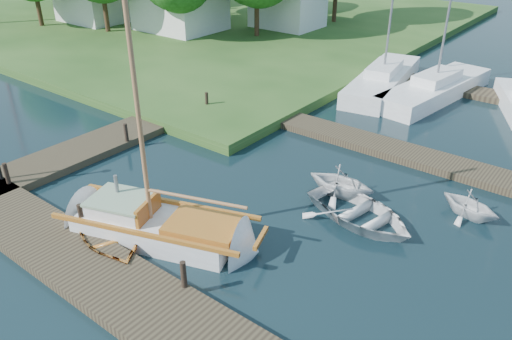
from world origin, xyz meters
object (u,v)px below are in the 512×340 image
Objects in this scene: mooring_post_0 at (6,173)px; dinghy at (109,229)px; mooring_post_4 at (126,132)px; house_c at (288,0)px; tender_d at (471,202)px; mooring_post_5 at (207,100)px; marina_boat_1 at (435,88)px; tender_b at (341,180)px; marina_boat_0 at (383,79)px; mooring_post_1 at (81,216)px; sailboat at (162,229)px; mooring_post_2 at (184,274)px; tender_c at (360,210)px.

dinghy is (5.35, 0.35, -0.30)m from mooring_post_0.
house_c reaches higher than mooring_post_4.
tender_d is at bearing -42.28° from house_c.
house_c is at bearing 112.38° from mooring_post_5.
marina_boat_1 reaches higher than mooring_post_4.
tender_b is 1.20× the size of tender_d.
mooring_post_0 is 19.77m from marina_boat_0.
mooring_post_1 is 0.40× the size of tender_d.
tender_b is 12.47m from marina_boat_0.
mooring_post_4 and mooring_post_5 have the same top height.
tender_b is at bearing 42.48° from sailboat.
mooring_post_1 is 0.97m from dinghy.
marina_boat_1 is (8.57, 19.23, -0.14)m from mooring_post_0.
house_c is (-15.50, 27.00, 1.88)m from mooring_post_2.
mooring_post_0 is 12.57m from tender_c.
mooring_post_5 is at bearing -67.62° from house_c.
mooring_post_1 is 19.66m from marina_boat_1.
dinghy is at bearing 22.27° from mooring_post_1.
marina_boat_0 is at bearing 69.58° from mooring_post_4.
mooring_post_5 is at bearing 67.70° from tender_b.
mooring_post_4 is at bearing 149.53° from mooring_post_2.
dinghy is 1.58× the size of tender_b.
mooring_post_2 is at bearing -72.35° from dinghy.
mooring_post_4 is (0.50, 5.00, 0.00)m from mooring_post_0.
sailboat reaches higher than tender_d.
dinghy is at bearing 147.84° from tender_c.
mooring_post_0 and mooring_post_1 have the same top height.
sailboat is at bearing 12.09° from mooring_post_0.
tender_c is (5.64, 5.72, 0.01)m from dinghy.
house_c is at bearing 112.17° from mooring_post_1.
mooring_post_1 is at bearing 145.50° from tender_c.
mooring_post_1 is 6.40m from mooring_post_4.
mooring_post_1 reaches higher than dinghy.
tender_d is (2.74, 2.52, 0.13)m from tender_c.
mooring_post_1 is 0.21× the size of tender_c.
sailboat is 28.83m from house_c.
mooring_post_0 is at bearing 180.00° from mooring_post_2.
mooring_post_4 is 1.00× the size of mooring_post_5.
house_c is at bearing 103.54° from mooring_post_0.
mooring_post_2 is 6.40m from tender_c.
sailboat is 17.93m from marina_boat_1.
tender_b is 12.16m from marina_boat_1.
sailboat is at bearing 173.13° from marina_boat_0.
tender_d is (8.39, 8.24, 0.14)m from dinghy.
mooring_post_5 is at bearing 98.64° from tender_d.
mooring_post_0 is 6.75m from sailboat.
tender_b is (3.08, 5.71, 0.29)m from sailboat.
mooring_post_2 is (4.50, 0.00, 0.00)m from mooring_post_1.
marina_boat_1 reaches higher than mooring_post_1.
marina_boat_0 reaches higher than tender_b.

